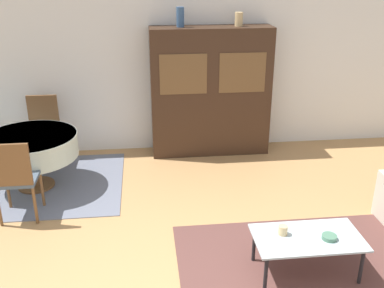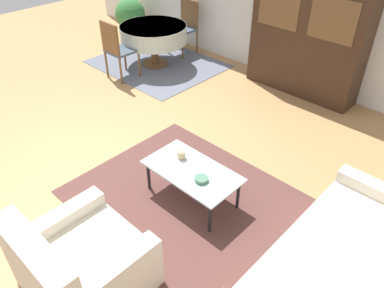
{
  "view_description": "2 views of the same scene",
  "coord_description": "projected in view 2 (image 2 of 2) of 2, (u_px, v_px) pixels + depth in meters",
  "views": [
    {
      "loc": [
        -0.31,
        -3.19,
        2.87
      ],
      "look_at": [
        0.2,
        1.4,
        0.95
      ],
      "focal_mm": 42.0,
      "sensor_mm": 36.0,
      "label": 1
    },
    {
      "loc": [
        3.28,
        -1.92,
        2.96
      ],
      "look_at": [
        1.19,
        0.28,
        0.75
      ],
      "focal_mm": 35.0,
      "sensor_mm": 36.0,
      "label": 2
    }
  ],
  "objects": [
    {
      "name": "couch",
      "position": [
        338.0,
        274.0,
        3.04
      ],
      "size": [
        0.88,
        2.08,
        0.87
      ],
      "rotation": [
        0.0,
        0.0,
        1.57
      ],
      "color": "beige",
      "rests_on": "ground_plane"
    },
    {
      "name": "coffee_table",
      "position": [
        192.0,
        173.0,
        3.98
      ],
      "size": [
        1.04,
        0.57,
        0.4
      ],
      "color": "black",
      "rests_on": "area_rug"
    },
    {
      "name": "display_cabinet",
      "position": [
        308.0,
        33.0,
        5.69
      ],
      "size": [
        1.81,
        0.45,
        1.95
      ],
      "color": "#382316",
      "rests_on": "ground_plane"
    },
    {
      "name": "ground_plane",
      "position": [
        109.0,
        163.0,
        4.69
      ],
      "size": [
        14.0,
        14.0,
        0.0
      ],
      "primitive_type": "plane",
      "color": "tan"
    },
    {
      "name": "dining_chair_near",
      "position": [
        117.0,
        47.0,
        6.29
      ],
      "size": [
        0.44,
        0.44,
        1.0
      ],
      "color": "brown",
      "rests_on": "dining_rug"
    },
    {
      "name": "armchair",
      "position": [
        80.0,
        265.0,
        3.11
      ],
      "size": [
        0.94,
        0.91,
        0.84
      ],
      "color": "beige",
      "rests_on": "ground_plane"
    },
    {
      "name": "cup",
      "position": [
        181.0,
        155.0,
        4.09
      ],
      "size": [
        0.09,
        0.09,
        0.1
      ],
      "color": "tan",
      "rests_on": "coffee_table"
    },
    {
      "name": "bowl",
      "position": [
        201.0,
        179.0,
        3.8
      ],
      "size": [
        0.14,
        0.14,
        0.04
      ],
      "color": "#4C7A60",
      "rests_on": "coffee_table"
    },
    {
      "name": "dining_table",
      "position": [
        153.0,
        34.0,
        6.77
      ],
      "size": [
        1.21,
        1.21,
        0.73
      ],
      "color": "brown",
      "rests_on": "dining_rug"
    },
    {
      "name": "dining_rug",
      "position": [
        157.0,
        64.0,
        7.13
      ],
      "size": [
        2.27,
        1.86,
        0.01
      ],
      "color": "slate",
      "rests_on": "ground_plane"
    },
    {
      "name": "area_rug",
      "position": [
        192.0,
        203.0,
        4.13
      ],
      "size": [
        2.57,
        1.97,
        0.01
      ],
      "color": "brown",
      "rests_on": "ground_plane"
    },
    {
      "name": "potted_plant",
      "position": [
        130.0,
        16.0,
        8.05
      ],
      "size": [
        0.64,
        0.64,
        0.82
      ],
      "color": "beige",
      "rests_on": "ground_plane"
    },
    {
      "name": "dining_chair_far",
      "position": [
        185.0,
        24.0,
        7.26
      ],
      "size": [
        0.44,
        0.44,
        1.0
      ],
      "rotation": [
        0.0,
        0.0,
        3.14
      ],
      "color": "brown",
      "rests_on": "dining_rug"
    }
  ]
}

